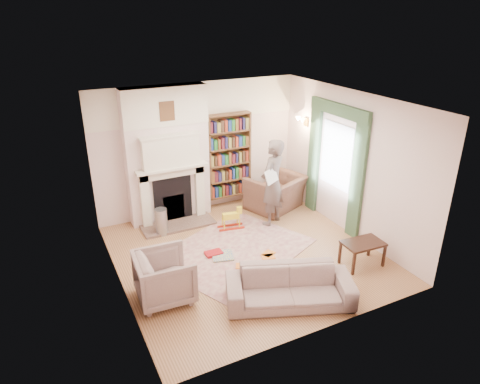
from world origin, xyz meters
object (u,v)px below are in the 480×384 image
coffee_table (362,254)px  rocking_horse (231,218)px  armchair_left (165,277)px  sofa (290,287)px  armchair_reading (275,193)px  paraffin_heater (161,222)px  bookcase (229,156)px  man_reading (272,183)px

coffee_table → rocking_horse: bearing=126.6°
armchair_left → sofa: bearing=-116.1°
armchair_reading → coffee_table: (0.16, -2.68, -0.15)m
paraffin_heater → rocking_horse: (1.33, -0.40, -0.04)m
bookcase → armchair_reading: size_ratio=1.60×
armchair_left → sofa: (1.66, -0.94, -0.11)m
sofa → man_reading: 2.71m
paraffin_heater → coffee_table: bearing=-43.2°
man_reading → paraffin_heater: size_ratio=3.31×
armchair_left → rocking_horse: 2.49m
rocking_horse → armchair_reading: bearing=28.9°
armchair_left → man_reading: bearing=-58.5°
bookcase → armchair_reading: bookcase is taller
armchair_left → man_reading: (2.75, 1.46, 0.52)m
man_reading → rocking_horse: bearing=-40.4°
armchair_reading → man_reading: size_ratio=0.64×
armchair_reading → paraffin_heater: bearing=-20.4°
bookcase → armchair_left: bearing=-131.0°
rocking_horse → man_reading: bearing=0.2°
coffee_table → paraffin_heater: (-2.80, 2.64, 0.05)m
armchair_left → armchair_reading: bearing=-53.8°
bookcase → man_reading: size_ratio=1.02×
sofa → rocking_horse: bearing=106.8°
sofa → man_reading: size_ratio=1.05×
sofa → coffee_table: sofa is taller
rocking_horse → coffee_table: bearing=-46.5°
armchair_left → man_reading: 3.16m
sofa → man_reading: (1.09, 2.40, 0.63)m
sofa → armchair_reading: bearing=84.6°
armchair_left → man_reading: size_ratio=0.47×
armchair_left → rocking_horse: armchair_left is taller
bookcase → rocking_horse: bookcase is taller
sofa → bookcase: bearing=101.0°
paraffin_heater → rocking_horse: bearing=-16.8°
paraffin_heater → armchair_left: bearing=-105.3°
man_reading → coffee_table: bearing=75.8°
armchair_left → coffee_table: (3.36, -0.62, -0.16)m
bookcase → paraffin_heater: 2.13m
armchair_left → paraffin_heater: 2.09m
armchair_left → sofa: 1.91m
bookcase → armchair_reading: 1.33m
sofa → paraffin_heater: size_ratio=3.48×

